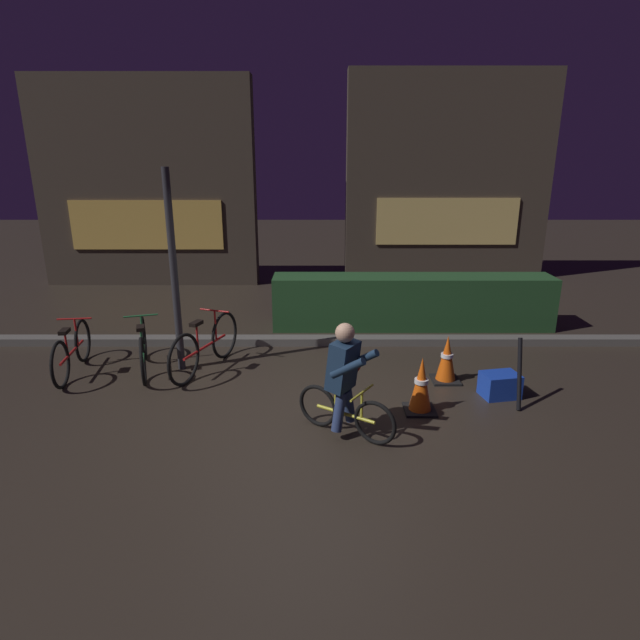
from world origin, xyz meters
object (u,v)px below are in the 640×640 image
at_px(parked_bike_center_left, 206,346).
at_px(traffic_cone_near, 421,386).
at_px(street_post, 174,273).
at_px(blue_crate, 500,385).
at_px(cyclist, 345,379).
at_px(closed_umbrella, 520,374).
at_px(parked_bike_leftmost, 72,351).
at_px(parked_bike_left_mid, 143,348).
at_px(traffic_cone_far, 447,359).

height_order(parked_bike_center_left, traffic_cone_near, parked_bike_center_left).
relative_size(parked_bike_center_left, traffic_cone_near, 2.46).
xyz_separation_m(street_post, traffic_cone_near, (3.12, -1.30, -1.04)).
xyz_separation_m(street_post, blue_crate, (4.18, -0.90, -1.22)).
distance_m(street_post, traffic_cone_near, 3.53).
bearing_deg(cyclist, parked_bike_center_left, 170.15).
bearing_deg(closed_umbrella, street_post, 82.03).
bearing_deg(blue_crate, parked_bike_center_left, 167.58).
distance_m(parked_bike_leftmost, traffic_cone_near, 4.68).
bearing_deg(cyclist, parked_bike_left_mid, -178.96).
distance_m(parked_bike_center_left, cyclist, 2.55).
bearing_deg(traffic_cone_far, parked_bike_center_left, 173.43).
height_order(traffic_cone_far, cyclist, cyclist).
distance_m(blue_crate, closed_umbrella, 0.38).
relative_size(parked_bike_leftmost, parked_bike_center_left, 0.94).
xyz_separation_m(cyclist, closed_umbrella, (2.09, 0.65, -0.22)).
bearing_deg(blue_crate, closed_umbrella, -64.10).
distance_m(parked_bike_center_left, traffic_cone_near, 3.02).
xyz_separation_m(parked_bike_left_mid, blue_crate, (4.66, -0.81, -0.19)).
height_order(parked_bike_leftmost, traffic_cone_near, parked_bike_leftmost).
distance_m(parked_bike_leftmost, traffic_cone_far, 5.05).
relative_size(parked_bike_left_mid, traffic_cone_far, 2.42).
distance_m(parked_bike_center_left, closed_umbrella, 4.08).
bearing_deg(parked_bike_leftmost, cyclist, -121.37).
relative_size(parked_bike_left_mid, parked_bike_center_left, 0.93).
bearing_deg(parked_bike_left_mid, traffic_cone_far, -112.19).
distance_m(parked_bike_leftmost, parked_bike_left_mid, 0.94).
distance_m(street_post, blue_crate, 4.44).
xyz_separation_m(parked_bike_center_left, traffic_cone_far, (3.25, -0.37, -0.05)).
height_order(parked_bike_center_left, blue_crate, parked_bike_center_left).
relative_size(street_post, blue_crate, 6.21).
bearing_deg(parked_bike_left_mid, parked_bike_leftmost, 78.32).
relative_size(street_post, closed_umbrella, 3.21).
bearing_deg(closed_umbrella, cyclist, 114.30).
bearing_deg(traffic_cone_near, parked_bike_center_left, 155.75).
relative_size(cyclist, closed_umbrella, 1.47).
distance_m(street_post, parked_bike_leftmost, 1.77).
xyz_separation_m(traffic_cone_near, blue_crate, (1.06, 0.40, -0.17)).
bearing_deg(closed_umbrella, parked_bike_leftmost, 87.38).
xyz_separation_m(blue_crate, cyclist, (-1.97, -0.90, 0.48)).
height_order(parked_bike_leftmost, closed_umbrella, closed_umbrella).
distance_m(parked_bike_left_mid, cyclist, 3.21).
relative_size(blue_crate, closed_umbrella, 0.52).
height_order(traffic_cone_near, blue_crate, traffic_cone_near).
height_order(parked_bike_center_left, closed_umbrella, closed_umbrella).
bearing_deg(traffic_cone_far, closed_umbrella, -46.34).
xyz_separation_m(parked_bike_left_mid, parked_bike_center_left, (0.85, 0.02, 0.03)).
distance_m(street_post, closed_umbrella, 4.55).
bearing_deg(blue_crate, traffic_cone_near, -159.33).
xyz_separation_m(parked_bike_leftmost, parked_bike_center_left, (1.79, 0.12, 0.03)).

